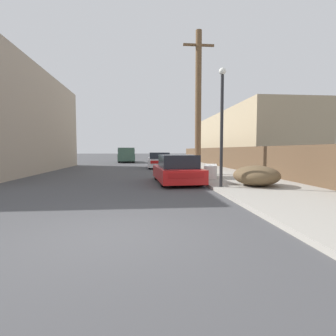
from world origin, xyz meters
TOP-DOWN VIEW (x-y plane):
  - ground_plane at (0.00, 0.00)m, footprint 220.00×220.00m
  - sidewalk_curb at (5.30, 23.50)m, footprint 4.20×63.00m
  - discarded_fridge at (4.02, 8.56)m, footprint 1.10×1.93m
  - parked_sports_car_red at (2.11, 7.35)m, footprint 2.04×4.25m
  - car_parked_mid at (1.97, 17.57)m, footprint 2.09×4.16m
  - car_parked_far at (2.15, 23.61)m, footprint 2.23×4.67m
  - pickup_truck at (-1.50, 28.14)m, footprint 2.34×5.45m
  - utility_pole at (3.77, 10.59)m, footprint 1.80×0.35m
  - street_lamp at (3.53, 5.13)m, footprint 0.26×0.26m
  - brush_pile at (5.03, 5.33)m, footprint 1.80×1.91m
  - wooden_fence at (7.25, 16.85)m, footprint 0.08×37.18m
  - building_right_house at (11.48, 23.21)m, footprint 6.00×20.17m

SIDE VIEW (x-z plane):
  - ground_plane at x=0.00m, z-range 0.00..0.00m
  - sidewalk_curb at x=5.30m, z-range 0.00..0.12m
  - discarded_fridge at x=4.02m, z-range 0.11..0.79m
  - brush_pile at x=5.03m, z-range 0.12..0.92m
  - parked_sports_car_red at x=2.11m, z-range -0.06..1.25m
  - car_parked_far at x=2.15m, z-range -0.04..1.25m
  - car_parked_mid at x=1.97m, z-range -0.04..1.29m
  - pickup_truck at x=-1.50m, z-range 0.00..1.81m
  - wooden_fence at x=7.25m, z-range 0.12..1.75m
  - building_right_house at x=11.48m, z-range 0.00..5.43m
  - street_lamp at x=3.53m, z-range 0.49..4.98m
  - utility_pole at x=3.77m, z-range 0.20..8.46m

